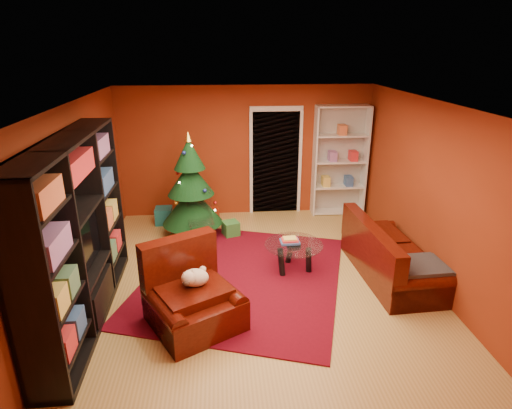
{
  "coord_description": "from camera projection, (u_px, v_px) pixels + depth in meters",
  "views": [
    {
      "loc": [
        -0.52,
        -5.62,
        3.32
      ],
      "look_at": [
        0.0,
        0.4,
        1.05
      ],
      "focal_mm": 30.0,
      "sensor_mm": 36.0,
      "label": 1
    }
  ],
  "objects": [
    {
      "name": "floor",
      "position": [
        258.0,
        280.0,
        6.46
      ],
      "size": [
        5.0,
        5.5,
        0.05
      ],
      "primitive_type": "cube",
      "color": "#AB8844",
      "rests_on": "ground"
    },
    {
      "name": "ceiling",
      "position": [
        259.0,
        102.0,
        5.53
      ],
      "size": [
        5.0,
        5.5,
        0.05
      ],
      "primitive_type": "cube",
      "color": "silver",
      "rests_on": "wall_back"
    },
    {
      "name": "wall_back",
      "position": [
        246.0,
        151.0,
        8.58
      ],
      "size": [
        5.0,
        0.05,
        2.6
      ],
      "primitive_type": "cube",
      "color": "maroon",
      "rests_on": "ground"
    },
    {
      "name": "wall_left",
      "position": [
        73.0,
        203.0,
        5.79
      ],
      "size": [
        0.05,
        5.5,
        2.6
      ],
      "primitive_type": "cube",
      "color": "maroon",
      "rests_on": "ground"
    },
    {
      "name": "wall_right",
      "position": [
        432.0,
        193.0,
        6.2
      ],
      "size": [
        0.05,
        5.5,
        2.6
      ],
      "primitive_type": "cube",
      "color": "maroon",
      "rests_on": "ground"
    },
    {
      "name": "doorway",
      "position": [
        276.0,
        163.0,
        8.68
      ],
      "size": [
        1.06,
        0.6,
        2.16
      ],
      "primitive_type": null,
      "color": "black",
      "rests_on": "floor"
    },
    {
      "name": "rug",
      "position": [
        243.0,
        277.0,
        6.48
      ],
      "size": [
        3.7,
        4.01,
        0.02
      ],
      "primitive_type": "cube",
      "rotation": [
        0.0,
        0.0,
        -0.31
      ],
      "color": "#5E0615",
      "rests_on": "floor"
    },
    {
      "name": "media_unit",
      "position": [
        77.0,
        235.0,
        5.17
      ],
      "size": [
        0.51,
        3.04,
        2.32
      ],
      "primitive_type": null,
      "rotation": [
        0.0,
        0.0,
        0.02
      ],
      "color": "black",
      "rests_on": "floor"
    },
    {
      "name": "christmas_tree",
      "position": [
        191.0,
        186.0,
        7.64
      ],
      "size": [
        1.28,
        1.28,
        1.94
      ],
      "primitive_type": null,
      "rotation": [
        0.0,
        0.0,
        0.19
      ],
      "color": "black",
      "rests_on": "floor"
    },
    {
      "name": "gift_box_teal",
      "position": [
        164.0,
        216.0,
        8.4
      ],
      "size": [
        0.33,
        0.33,
        0.32
      ],
      "primitive_type": "cube",
      "rotation": [
        0.0,
        0.0,
        0.02
      ],
      "color": "#166F7B",
      "rests_on": "floor"
    },
    {
      "name": "gift_box_green",
      "position": [
        231.0,
        229.0,
        7.87
      ],
      "size": [
        0.35,
        0.35,
        0.27
      ],
      "primitive_type": "cube",
      "rotation": [
        0.0,
        0.0,
        0.34
      ],
      "color": "#2B752F",
      "rests_on": "floor"
    },
    {
      "name": "gift_box_red",
      "position": [
        213.0,
        214.0,
        8.59
      ],
      "size": [
        0.27,
        0.27,
        0.24
      ],
      "primitive_type": "cube",
      "rotation": [
        0.0,
        0.0,
        0.15
      ],
      "color": "maroon",
      "rests_on": "floor"
    },
    {
      "name": "white_bookshelf",
      "position": [
        340.0,
        161.0,
        8.61
      ],
      "size": [
        1.06,
        0.4,
        2.28
      ],
      "primitive_type": null,
      "rotation": [
        0.0,
        0.0,
        -0.02
      ],
      "color": "white",
      "rests_on": "floor"
    },
    {
      "name": "armchair",
      "position": [
        194.0,
        296.0,
        5.24
      ],
      "size": [
        1.49,
        1.49,
        0.86
      ],
      "primitive_type": null,
      "rotation": [
        0.0,
        0.0,
        0.51
      ],
      "color": "#330904",
      "rests_on": "rug"
    },
    {
      "name": "dog",
      "position": [
        195.0,
        278.0,
        5.24
      ],
      "size": [
        0.5,
        0.46,
        0.28
      ],
      "primitive_type": null,
      "rotation": [
        0.0,
        0.0,
        0.51
      ],
      "color": "beige",
      "rests_on": "armchair"
    },
    {
      "name": "sofa",
      "position": [
        393.0,
        250.0,
        6.41
      ],
      "size": [
        1.0,
        2.03,
        0.86
      ],
      "primitive_type": null,
      "rotation": [
        0.0,
        0.0,
        1.62
      ],
      "color": "#330904",
      "rests_on": "rug"
    },
    {
      "name": "coffee_table",
      "position": [
        293.0,
        257.0,
        6.62
      ],
      "size": [
        0.92,
        0.92,
        0.56
      ],
      "primitive_type": null,
      "rotation": [
        0.0,
        0.0,
        0.03
      ],
      "color": "gray",
      "rests_on": "rug"
    },
    {
      "name": "acrylic_chair",
      "position": [
        201.0,
        220.0,
        7.47
      ],
      "size": [
        0.5,
        0.54,
        0.87
      ],
      "primitive_type": null,
      "rotation": [
        0.0,
        0.0,
        0.13
      ],
      "color": "#66605B",
      "rests_on": "rug"
    }
  ]
}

